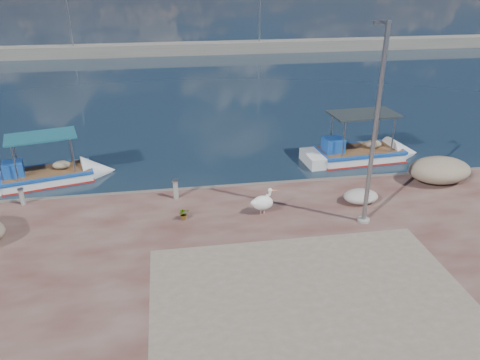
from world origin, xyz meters
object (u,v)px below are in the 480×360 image
object	(u,v)px
boat_left	(47,177)
pelican	(263,202)
lamp_post	(374,136)
bollard_near	(176,188)
boat_right	(358,156)

from	to	relation	value
boat_left	pelican	size ratio (longest dim) A/B	5.22
boat_left	pelican	distance (m)	10.47
lamp_post	pelican	bearing A→B (deg)	162.62
bollard_near	lamp_post	bearing A→B (deg)	-23.68
boat_left	boat_right	distance (m)	15.02
boat_right	lamp_post	distance (m)	8.08
pelican	lamp_post	bearing A→B (deg)	-25.40
boat_left	pelican	xyz separation A→B (m)	(8.92, -5.42, 0.78)
boat_left	lamp_post	xyz separation A→B (m)	(12.44, -6.52, 3.60)
boat_right	lamp_post	world-z (taller)	lamp_post
boat_left	lamp_post	world-z (taller)	lamp_post
lamp_post	bollard_near	distance (m)	7.85
bollard_near	pelican	bearing A→B (deg)	-30.03
pelican	lamp_post	distance (m)	4.64
boat_right	lamp_post	xyz separation A→B (m)	(-2.58, -6.77, 3.58)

